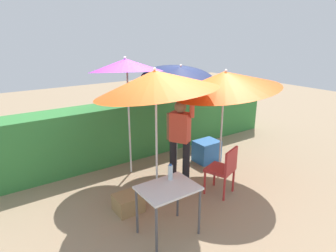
{
  "coord_description": "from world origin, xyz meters",
  "views": [
    {
      "loc": [
        -2.95,
        -3.99,
        2.77
      ],
      "look_at": [
        0.0,
        0.3,
        1.1
      ],
      "focal_mm": 31.01,
      "sensor_mm": 36.0,
      "label": 1
    }
  ],
  "objects_px": {
    "cooler_box": "(207,151)",
    "crate_cardboard": "(128,203)",
    "person_vendor": "(180,135)",
    "folding_table": "(168,193)",
    "umbrella_rainbow": "(179,73)",
    "chair_plastic": "(224,168)",
    "umbrella_navy": "(225,81)",
    "umbrella_orange": "(126,66)",
    "umbrella_yellow": "(155,81)",
    "bottle_water": "(170,172)"
  },
  "relations": [
    {
      "from": "folding_table",
      "to": "person_vendor",
      "type": "bearing_deg",
      "value": 47.44
    },
    {
      "from": "umbrella_orange",
      "to": "crate_cardboard",
      "type": "relative_size",
      "value": 5.73
    },
    {
      "from": "umbrella_orange",
      "to": "crate_cardboard",
      "type": "xyz_separation_m",
      "value": [
        -0.68,
        -1.22,
        -2.05
      ]
    },
    {
      "from": "person_vendor",
      "to": "bottle_water",
      "type": "height_order",
      "value": "person_vendor"
    },
    {
      "from": "crate_cardboard",
      "to": "bottle_water",
      "type": "height_order",
      "value": "bottle_water"
    },
    {
      "from": "person_vendor",
      "to": "cooler_box",
      "type": "distance_m",
      "value": 1.31
    },
    {
      "from": "umbrella_navy",
      "to": "crate_cardboard",
      "type": "height_order",
      "value": "umbrella_navy"
    },
    {
      "from": "umbrella_navy",
      "to": "bottle_water",
      "type": "height_order",
      "value": "umbrella_navy"
    },
    {
      "from": "umbrella_rainbow",
      "to": "cooler_box",
      "type": "distance_m",
      "value": 1.89
    },
    {
      "from": "umbrella_rainbow",
      "to": "crate_cardboard",
      "type": "distance_m",
      "value": 2.71
    },
    {
      "from": "umbrella_orange",
      "to": "chair_plastic",
      "type": "height_order",
      "value": "umbrella_orange"
    },
    {
      "from": "crate_cardboard",
      "to": "folding_table",
      "type": "bearing_deg",
      "value": -75.38
    },
    {
      "from": "cooler_box",
      "to": "folding_table",
      "type": "relative_size",
      "value": 0.66
    },
    {
      "from": "cooler_box",
      "to": "folding_table",
      "type": "distance_m",
      "value": 2.68
    },
    {
      "from": "umbrella_rainbow",
      "to": "person_vendor",
      "type": "relative_size",
      "value": 1.29
    },
    {
      "from": "umbrella_orange",
      "to": "folding_table",
      "type": "bearing_deg",
      "value": -102.63
    },
    {
      "from": "person_vendor",
      "to": "umbrella_rainbow",
      "type": "bearing_deg",
      "value": 55.89
    },
    {
      "from": "umbrella_orange",
      "to": "bottle_water",
      "type": "xyz_separation_m",
      "value": [
        -0.3,
        -1.88,
        -1.33
      ]
    },
    {
      "from": "umbrella_yellow",
      "to": "bottle_water",
      "type": "height_order",
      "value": "umbrella_yellow"
    },
    {
      "from": "umbrella_navy",
      "to": "chair_plastic",
      "type": "xyz_separation_m",
      "value": [
        -0.48,
        -0.57,
        -1.41
      ]
    },
    {
      "from": "cooler_box",
      "to": "folding_table",
      "type": "height_order",
      "value": "folding_table"
    },
    {
      "from": "umbrella_rainbow",
      "to": "cooler_box",
      "type": "relative_size",
      "value": 4.57
    },
    {
      "from": "umbrella_orange",
      "to": "folding_table",
      "type": "xyz_separation_m",
      "value": [
        -0.46,
        -2.05,
        -1.53
      ]
    },
    {
      "from": "umbrella_navy",
      "to": "crate_cardboard",
      "type": "relative_size",
      "value": 5.39
    },
    {
      "from": "umbrella_rainbow",
      "to": "cooler_box",
      "type": "xyz_separation_m",
      "value": [
        0.63,
        -0.23,
        -1.77
      ]
    },
    {
      "from": "umbrella_yellow",
      "to": "chair_plastic",
      "type": "distance_m",
      "value": 1.95
    },
    {
      "from": "person_vendor",
      "to": "folding_table",
      "type": "distance_m",
      "value": 1.64
    },
    {
      "from": "umbrella_navy",
      "to": "person_vendor",
      "type": "height_order",
      "value": "umbrella_navy"
    },
    {
      "from": "umbrella_orange",
      "to": "umbrella_navy",
      "type": "xyz_separation_m",
      "value": [
        1.45,
        -1.14,
        -0.27
      ]
    },
    {
      "from": "umbrella_rainbow",
      "to": "person_vendor",
      "type": "xyz_separation_m",
      "value": [
        -0.41,
        -0.61,
        -1.07
      ]
    },
    {
      "from": "umbrella_rainbow",
      "to": "crate_cardboard",
      "type": "xyz_separation_m",
      "value": [
        -1.72,
        -0.97,
        -1.86
      ]
    },
    {
      "from": "umbrella_rainbow",
      "to": "crate_cardboard",
      "type": "height_order",
      "value": "umbrella_rainbow"
    },
    {
      "from": "umbrella_navy",
      "to": "chair_plastic",
      "type": "relative_size",
      "value": 2.57
    },
    {
      "from": "chair_plastic",
      "to": "umbrella_rainbow",
      "type": "bearing_deg",
      "value": 86.78
    },
    {
      "from": "bottle_water",
      "to": "umbrella_rainbow",
      "type": "bearing_deg",
      "value": 50.37
    },
    {
      "from": "umbrella_navy",
      "to": "cooler_box",
      "type": "height_order",
      "value": "umbrella_navy"
    },
    {
      "from": "umbrella_rainbow",
      "to": "person_vendor",
      "type": "distance_m",
      "value": 1.3
    },
    {
      "from": "umbrella_orange",
      "to": "umbrella_yellow",
      "type": "relative_size",
      "value": 1.02
    },
    {
      "from": "umbrella_orange",
      "to": "cooler_box",
      "type": "distance_m",
      "value": 2.62
    },
    {
      "from": "umbrella_rainbow",
      "to": "chair_plastic",
      "type": "distance_m",
      "value": 2.09
    },
    {
      "from": "chair_plastic",
      "to": "folding_table",
      "type": "xyz_separation_m",
      "value": [
        -1.42,
        -0.34,
        0.15
      ]
    },
    {
      "from": "umbrella_navy",
      "to": "cooler_box",
      "type": "bearing_deg",
      "value": 70.76
    },
    {
      "from": "cooler_box",
      "to": "umbrella_navy",
      "type": "bearing_deg",
      "value": -109.24
    },
    {
      "from": "umbrella_navy",
      "to": "chair_plastic",
      "type": "distance_m",
      "value": 1.6
    },
    {
      "from": "folding_table",
      "to": "umbrella_orange",
      "type": "bearing_deg",
      "value": 77.37
    },
    {
      "from": "umbrella_yellow",
      "to": "bottle_water",
      "type": "distance_m",
      "value": 1.41
    },
    {
      "from": "person_vendor",
      "to": "folding_table",
      "type": "height_order",
      "value": "person_vendor"
    },
    {
      "from": "chair_plastic",
      "to": "crate_cardboard",
      "type": "bearing_deg",
      "value": 163.27
    },
    {
      "from": "cooler_box",
      "to": "crate_cardboard",
      "type": "bearing_deg",
      "value": -162.56
    },
    {
      "from": "umbrella_rainbow",
      "to": "umbrella_orange",
      "type": "xyz_separation_m",
      "value": [
        -1.04,
        0.25,
        0.19
      ]
    }
  ]
}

